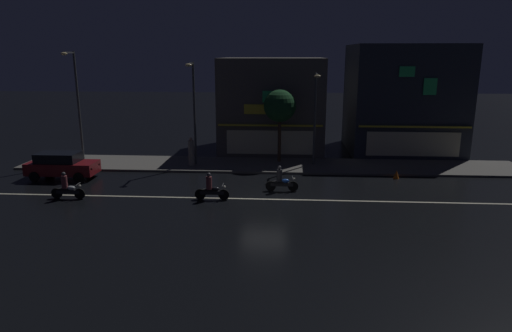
# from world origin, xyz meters

# --- Properties ---
(ground_plane) EXTENTS (140.00, 140.00, 0.00)m
(ground_plane) POSITION_xyz_m (0.00, 0.00, 0.00)
(ground_plane) COLOR black
(lane_divider_stripe) EXTENTS (33.32, 0.16, 0.01)m
(lane_divider_stripe) POSITION_xyz_m (0.00, 0.00, 0.01)
(lane_divider_stripe) COLOR beige
(lane_divider_stripe) RESTS_ON ground
(sidewalk_far) EXTENTS (35.07, 4.34, 0.14)m
(sidewalk_far) POSITION_xyz_m (0.00, 7.54, 0.07)
(sidewalk_far) COLOR #5B5954
(sidewalk_far) RESTS_ON ground
(storefront_left_block) EXTENTS (8.46, 8.14, 8.48)m
(storefront_left_block) POSITION_xyz_m (10.52, 13.70, 4.24)
(storefront_left_block) COLOR #2D333D
(storefront_left_block) RESTS_ON ground
(storefront_center_block) EXTENTS (8.18, 7.74, 7.45)m
(storefront_center_block) POSITION_xyz_m (-0.00, 13.50, 3.72)
(storefront_center_block) COLOR #56514C
(storefront_center_block) RESTS_ON ground
(streetlamp_west) EXTENTS (0.44, 1.64, 7.80)m
(streetlamp_west) POSITION_xyz_m (-13.62, 7.54, 4.70)
(streetlamp_west) COLOR #47494C
(streetlamp_west) RESTS_ON sidewalk_far
(streetlamp_mid) EXTENTS (0.44, 1.64, 7.10)m
(streetlamp_mid) POSITION_xyz_m (-5.18, 7.06, 4.33)
(streetlamp_mid) COLOR #47494C
(streetlamp_mid) RESTS_ON sidewalk_far
(streetlamp_east) EXTENTS (0.44, 1.64, 6.39)m
(streetlamp_east) POSITION_xyz_m (3.15, 7.62, 3.96)
(streetlamp_east) COLOR #47494C
(streetlamp_east) RESTS_ON sidewalk_far
(pedestrian_on_sidewalk) EXTENTS (0.41, 0.41, 1.98)m
(pedestrian_on_sidewalk) POSITION_xyz_m (-5.44, 6.96, 1.05)
(pedestrian_on_sidewalk) COLOR gray
(pedestrian_on_sidewalk) RESTS_ON sidewalk_far
(street_tree) EXTENTS (2.30, 2.30, 5.18)m
(street_tree) POSITION_xyz_m (0.71, 8.51, 4.14)
(street_tree) COLOR #473323
(street_tree) RESTS_ON sidewalk_far
(parked_car_near_kerb) EXTENTS (4.30, 1.98, 1.67)m
(parked_car_near_kerb) POSITION_xyz_m (-13.12, 3.51, 0.87)
(parked_car_near_kerb) COLOR maroon
(parked_car_near_kerb) RESTS_ON ground
(motorcycle_lead) EXTENTS (1.90, 0.60, 1.52)m
(motorcycle_lead) POSITION_xyz_m (-2.88, -0.25, 0.63)
(motorcycle_lead) COLOR black
(motorcycle_lead) RESTS_ON ground
(motorcycle_following) EXTENTS (1.90, 0.60, 1.52)m
(motorcycle_following) POSITION_xyz_m (-10.81, -0.60, 0.63)
(motorcycle_following) COLOR black
(motorcycle_following) RESTS_ON ground
(motorcycle_opposite_lane) EXTENTS (1.90, 0.60, 1.52)m
(motorcycle_opposite_lane) POSITION_xyz_m (0.92, 1.59, 0.63)
(motorcycle_opposite_lane) COLOR black
(motorcycle_opposite_lane) RESTS_ON ground
(traffic_cone) EXTENTS (0.36, 0.36, 0.55)m
(traffic_cone) POSITION_xyz_m (8.25, 4.78, 0.28)
(traffic_cone) COLOR orange
(traffic_cone) RESTS_ON ground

